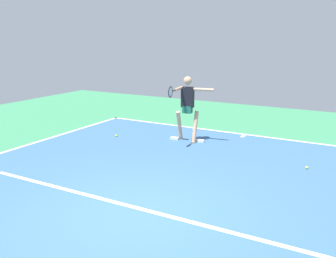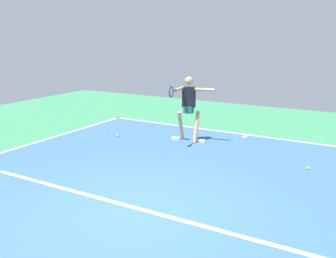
{
  "view_description": "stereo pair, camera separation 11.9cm",
  "coord_description": "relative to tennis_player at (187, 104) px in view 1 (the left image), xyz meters",
  "views": [
    {
      "loc": [
        -3.27,
        4.77,
        2.89
      ],
      "look_at": [
        0.62,
        -2.22,
        0.9
      ],
      "focal_mm": 40.06,
      "sensor_mm": 36.0,
      "label": 1
    },
    {
      "loc": [
        -3.38,
        4.71,
        2.89
      ],
      "look_at": [
        0.62,
        -2.22,
        0.9
      ],
      "focal_mm": 40.06,
      "sensor_mm": 36.0,
      "label": 2
    }
  ],
  "objects": [
    {
      "name": "court_line_baseline_near",
      "position": [
        -1.22,
        -1.52,
        -1.06
      ],
      "size": [
        9.8,
        0.1,
        0.01
      ],
      "primitive_type": "cube",
      "color": "white",
      "rests_on": "ground_plane"
    },
    {
      "name": "court_surface",
      "position": [
        -1.22,
        4.4,
        -1.06
      ],
      "size": [
        9.8,
        11.95,
        0.0
      ],
      "primitive_type": "cube",
      "color": "#38608E",
      "rests_on": "ground_plane"
    },
    {
      "name": "court_line_service",
      "position": [
        -1.22,
        4.24,
        -1.06
      ],
      "size": [
        7.35,
        0.1,
        0.01
      ],
      "primitive_type": "cube",
      "color": "white",
      "rests_on": "ground_plane"
    },
    {
      "name": "court_line_centre_mark",
      "position": [
        -1.22,
        -1.32,
        -1.06
      ],
      "size": [
        0.1,
        0.3,
        0.01
      ],
      "primitive_type": "cube",
      "color": "white",
      "rests_on": "ground_plane"
    },
    {
      "name": "ground_plane",
      "position": [
        -1.22,
        4.4,
        -1.06
      ],
      "size": [
        21.71,
        21.71,
        0.0
      ],
      "primitive_type": "plane",
      "color": "#388456"
    },
    {
      "name": "tennis_ball_by_sideline",
      "position": [
        -3.36,
        0.76,
        -1.03
      ],
      "size": [
        0.07,
        0.07,
        0.07
      ],
      "primitive_type": "sphere",
      "color": "#C6E53D",
      "rests_on": "ground_plane"
    },
    {
      "name": "tennis_player",
      "position": [
        0.0,
        0.0,
        0.0
      ],
      "size": [
        1.23,
        1.32,
        1.84
      ],
      "rotation": [
        0.0,
        0.0,
        0.15
      ],
      "color": "tan",
      "rests_on": "ground_plane"
    },
    {
      "name": "tennis_ball_far_corner",
      "position": [
        2.03,
        0.6,
        -1.03
      ],
      "size": [
        0.07,
        0.07,
        0.07
      ],
      "primitive_type": "sphere",
      "color": "yellow",
      "rests_on": "ground_plane"
    }
  ]
}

